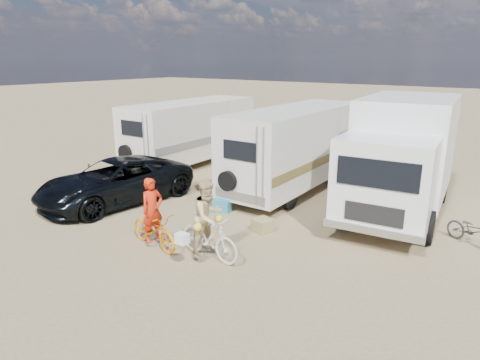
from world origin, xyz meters
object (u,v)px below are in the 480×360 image
Objects in this scene: bike_man at (154,230)px; rider_woman at (208,223)px; bike_woman at (209,237)px; crate at (263,225)px; dark_suv at (116,181)px; cooler at (222,206)px; rv_left at (191,133)px; box_truck at (400,159)px; rider_man at (153,216)px; bike_parked at (474,231)px; rv_main at (295,149)px.

bike_man is 1.00× the size of rider_woman.
crate is at bearing -0.65° from bike_woman.
dark_suv reaches higher than cooler.
rv_left is 9.64m from box_truck.
rider_man is at bearing -81.25° from bike_man.
bike_woman is at bearing -7.81° from dark_suv.
bike_man is at bearing 106.25° from rider_woman.
box_truck is at bearing -21.25° from bike_woman.
bike_parked is at bearing -44.34° from bike_man.
rv_main is 6.39m from dark_suv.
bike_parked is at bearing -44.34° from rider_man.
rv_main reaches higher than rv_left.
rv_main is 3.91m from box_truck.
crate is (1.35, -4.13, -1.29)m from rv_main.
box_truck is at bearing -8.45° from rv_main.
cooler is 1.08× the size of crate.
bike_woman is 1.11× the size of rider_man.
bike_man is 0.36m from rider_man.
dark_suv is at bearing 74.05° from bike_man.
rv_main reaches higher than crate.
rv_left is at bearing 45.16° from bike_man.
dark_suv is 5.46m from crate.
rider_man is at bearing -131.50° from box_truck.
crate is at bearing -0.65° from rider_woman.
bike_woman is 1.22× the size of bike_parked.
rider_woman reaches higher than bike_parked.
rv_left reaches higher than dark_suv.
rv_main is at bearing 64.57° from cooler.
bike_woman is 3.85× the size of crate.
bike_parked is at bearing 27.09° from crate.
bike_parked is at bearing -43.71° from rider_woman.
box_truck is 2.95m from bike_parked.
rv_main is 6.52m from bike_parked.
cooler is (-1.75, 2.70, -0.69)m from rider_woman.
rv_main is 3.86× the size of rider_woman.
rv_left is at bearing 113.37° from dark_suv.
bike_woman reaches higher than bike_man.
dark_suv is (1.67, -5.53, -0.68)m from rv_left.
box_truck is at bearing -26.11° from rider_man.
crate is (1.92, -0.59, -0.02)m from cooler.
bike_woman is at bearing -73.25° from cooler.
bike_woman is at bearing -68.83° from bike_man.
bike_parked is at bearing -15.96° from rv_main.
rv_main is 4.20× the size of rider_man.
rider_woman is (6.87, -6.87, -0.51)m from rv_left.
rider_woman is at bearing -7.81° from dark_suv.
bike_man is 1.19× the size of bike_parked.
box_truck is (9.57, -1.12, 0.36)m from rv_left.
box_truck is 9.11m from dark_suv.
bike_woman is 3.55× the size of cooler.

